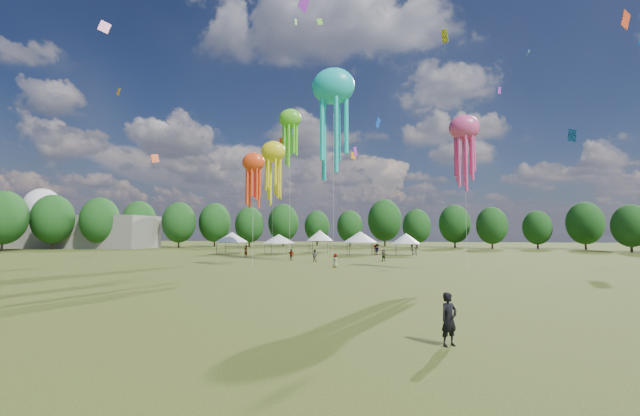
# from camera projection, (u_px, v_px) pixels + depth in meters

# --- Properties ---
(ground) EXTENTS (300.00, 300.00, 0.00)m
(ground) POSITION_uv_depth(u_px,v_px,m) (243.00, 320.00, 18.47)
(ground) COLOR #384416
(ground) RESTS_ON ground
(observer_main) EXTENTS (0.81, 0.76, 1.87)m
(observer_main) POSITION_uv_depth(u_px,v_px,m) (449.00, 319.00, 14.24)
(observer_main) COLOR black
(observer_main) RESTS_ON ground
(spectator_near) EXTENTS (0.96, 0.86, 1.62)m
(spectator_near) POSITION_uv_depth(u_px,v_px,m) (315.00, 256.00, 54.34)
(spectator_near) COLOR gray
(spectator_near) RESTS_ON ground
(spectators_far) EXTENTS (27.02, 27.58, 1.93)m
(spectators_far) POSITION_uv_depth(u_px,v_px,m) (363.00, 252.00, 63.72)
(spectators_far) COLOR gray
(spectators_far) RESTS_ON ground
(festival_tents) EXTENTS (36.20, 11.88, 4.36)m
(festival_tents) POSITION_uv_depth(u_px,v_px,m) (312.00, 237.00, 72.24)
(festival_tents) COLOR #47474C
(festival_tents) RESTS_ON ground
(show_kites) EXTENTS (28.75, 26.32, 25.24)m
(show_kites) POSITION_uv_depth(u_px,v_px,m) (317.00, 129.00, 55.49)
(show_kites) COLOR yellow
(show_kites) RESTS_ON ground
(small_kites) EXTENTS (79.59, 64.09, 37.25)m
(small_kites) POSITION_uv_depth(u_px,v_px,m) (361.00, 55.00, 60.66)
(small_kites) COLOR yellow
(small_kites) RESTS_ON ground
(treeline) EXTENTS (201.57, 95.24, 13.43)m
(treeline) POSITION_uv_depth(u_px,v_px,m) (338.00, 219.00, 80.99)
(treeline) COLOR #38281C
(treeline) RESTS_ON ground
(hangar) EXTENTS (40.00, 12.00, 8.00)m
(hangar) POSITION_uv_depth(u_px,v_px,m) (76.00, 232.00, 101.99)
(hangar) COLOR gray
(hangar) RESTS_ON ground
(radome) EXTENTS (9.00, 9.00, 16.00)m
(radome) POSITION_uv_depth(u_px,v_px,m) (42.00, 210.00, 111.02)
(radome) COLOR white
(radome) RESTS_ON ground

